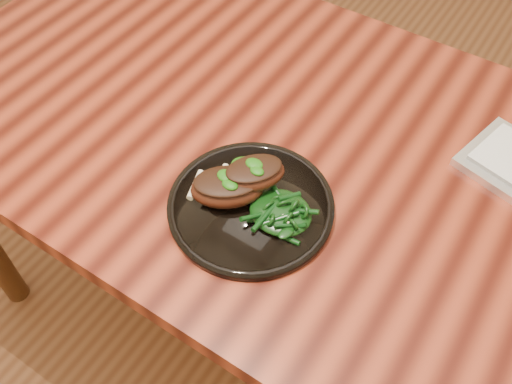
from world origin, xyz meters
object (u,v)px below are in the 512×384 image
desk (317,181)px  plate (251,206)px  lamb_chop_front (227,187)px  greens_heap (281,210)px

desk → plate: plate is taller
desk → lamb_chop_front: (-0.07, -0.18, 0.12)m
plate → greens_heap: size_ratio=2.65×
greens_heap → plate: bearing=-174.8°
plate → lamb_chop_front: 0.05m
lamb_chop_front → greens_heap: size_ratio=1.36×
desk → lamb_chop_front: size_ratio=11.69×
plate → lamb_chop_front: (-0.04, -0.01, 0.03)m
plate → lamb_chop_front: lamb_chop_front is taller
greens_heap → lamb_chop_front: bearing=-171.0°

